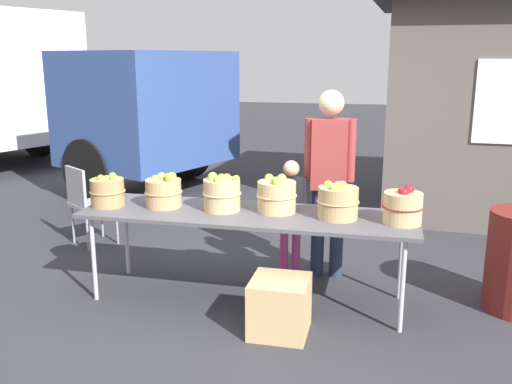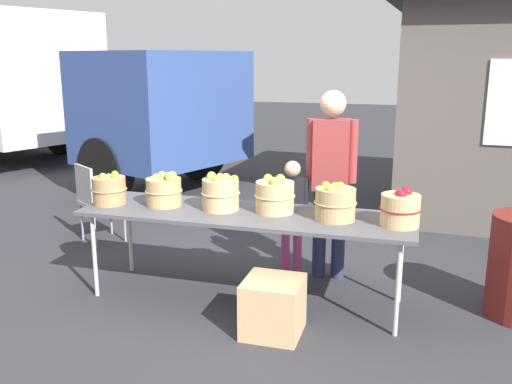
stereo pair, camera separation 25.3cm
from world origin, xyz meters
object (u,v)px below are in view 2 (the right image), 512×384
at_px(apple_basket_green_3, 275,196).
at_px(apple_basket_red_0, 400,209).
at_px(box_truck, 26,84).
at_px(child_customer, 292,210).
at_px(folding_chair, 95,197).
at_px(apple_basket_green_2, 221,193).
at_px(produce_crate, 273,307).
at_px(apple_basket_green_0, 109,190).
at_px(vendor_adult, 331,170).
at_px(apple_basket_green_4, 335,203).
at_px(apple_basket_green_1, 164,190).
at_px(market_table, 246,217).

relative_size(apple_basket_green_3, apple_basket_red_0, 1.07).
height_order(apple_basket_green_3, box_truck, box_truck).
relative_size(child_customer, folding_chair, 1.26).
relative_size(apple_basket_green_2, box_truck, 0.04).
distance_m(box_truck, produce_crate, 8.11).
bearing_deg(apple_basket_green_0, vendor_adult, 22.51).
relative_size(apple_basket_green_2, apple_basket_red_0, 1.04).
height_order(apple_basket_green_4, vendor_adult, vendor_adult).
xyz_separation_m(apple_basket_green_1, apple_basket_green_2, (0.50, 0.01, 0.01)).
height_order(market_table, apple_basket_green_1, apple_basket_green_1).
bearing_deg(apple_basket_green_4, apple_basket_green_2, 178.82).
xyz_separation_m(apple_basket_green_2, box_truck, (-5.49, 4.67, 0.60)).
xyz_separation_m(apple_basket_green_0, apple_basket_green_2, (0.97, 0.09, 0.02)).
relative_size(apple_basket_red_0, box_truck, 0.04).
height_order(vendor_adult, produce_crate, vendor_adult).
distance_m(market_table, apple_basket_green_2, 0.29).
relative_size(market_table, apple_basket_green_4, 8.19).
distance_m(apple_basket_red_0, vendor_adult, 0.94).
distance_m(apple_basket_green_3, produce_crate, 0.91).
bearing_deg(child_customer, apple_basket_green_3, 68.99).
relative_size(apple_basket_red_0, folding_chair, 0.36).
bearing_deg(apple_basket_green_4, apple_basket_green_1, 179.51).
distance_m(apple_basket_green_0, produce_crate, 1.76).
relative_size(market_table, apple_basket_green_1, 8.57).
height_order(apple_basket_green_0, folding_chair, apple_basket_green_0).
height_order(apple_basket_green_3, folding_chair, apple_basket_green_3).
bearing_deg(box_truck, market_table, -18.19).
distance_m(apple_basket_green_2, folding_chair, 2.02).
relative_size(box_truck, folding_chair, 9.25).
xyz_separation_m(apple_basket_green_3, apple_basket_green_4, (0.50, -0.07, -0.00)).
distance_m(market_table, child_customer, 0.62).
xyz_separation_m(apple_basket_green_4, folding_chair, (-2.71, 0.93, -0.37)).
xyz_separation_m(apple_basket_green_4, box_truck, (-6.43, 4.69, 0.61)).
relative_size(apple_basket_green_4, vendor_adult, 0.19).
distance_m(apple_basket_green_2, apple_basket_green_4, 0.94).
height_order(apple_basket_green_1, vendor_adult, vendor_adult).
bearing_deg(vendor_adult, produce_crate, 76.80).
xyz_separation_m(apple_basket_red_0, box_truck, (-6.92, 4.71, 0.61)).
distance_m(market_table, vendor_adult, 0.93).
distance_m(apple_basket_green_1, folding_chair, 1.60).
bearing_deg(market_table, apple_basket_red_0, -0.88).
xyz_separation_m(apple_basket_green_0, vendor_adult, (1.78, 0.74, 0.13)).
bearing_deg(produce_crate, apple_basket_green_4, 56.05).
height_order(apple_basket_green_2, vendor_adult, vendor_adult).
distance_m(apple_basket_green_3, folding_chair, 2.40).
height_order(apple_basket_green_1, apple_basket_green_3, apple_basket_green_3).
relative_size(market_table, apple_basket_green_0, 9.02).
bearing_deg(apple_basket_green_2, apple_basket_green_0, -174.69).
relative_size(apple_basket_green_3, box_truck, 0.04).
distance_m(child_customer, folding_chair, 2.28).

